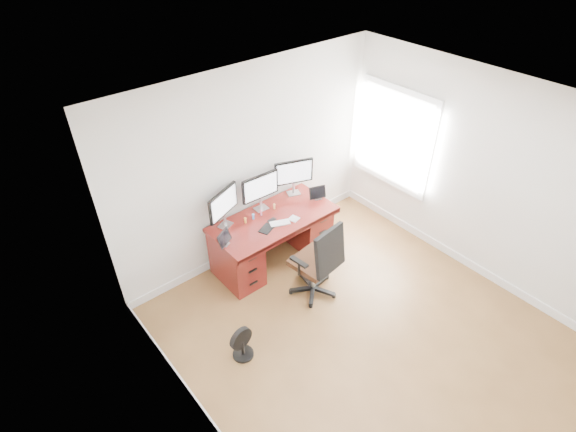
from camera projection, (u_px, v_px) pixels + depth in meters
ground at (370, 339)px, 5.29m from camera, size 4.50×4.50×0.00m
back_wall at (251, 165)px, 5.86m from camera, size 4.00×0.10×2.70m
right_wall at (483, 180)px, 5.57m from camera, size 0.10×4.50×2.70m
desk at (273, 237)px, 6.17m from camera, size 1.70×0.80×0.75m
office_chair at (317, 272)px, 5.67m from camera, size 0.66×0.66×1.11m
floor_fan at (242, 344)px, 4.99m from camera, size 0.29×0.24×0.41m
monitor_left at (223, 204)px, 5.61m from camera, size 0.52×0.23×0.53m
monitor_center at (260, 188)px, 5.91m from camera, size 0.55×0.15×0.53m
monitor_right at (294, 173)px, 6.20m from camera, size 0.53×0.23×0.53m
tablet_left at (225, 239)px, 5.45m from camera, size 0.24×0.17×0.19m
tablet_right at (318, 194)px, 6.25m from camera, size 0.25×0.15×0.19m
keyboard at (280, 223)px, 5.84m from camera, size 0.28×0.21×0.01m
trackpad at (294, 219)px, 5.92m from camera, size 0.15×0.15×0.01m
drawing_tablet at (267, 229)px, 5.75m from camera, size 0.25×0.21×0.01m
phone at (272, 220)px, 5.89m from camera, size 0.13×0.07×0.01m
figurine_orange at (245, 220)px, 5.83m from camera, size 0.04×0.04×0.09m
figurine_blue at (253, 216)px, 5.89m from camera, size 0.04×0.04×0.09m
figurine_pink at (261, 212)px, 5.96m from camera, size 0.04×0.04×0.09m
figurine_yellow at (274, 206)px, 6.08m from camera, size 0.04×0.04×0.09m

